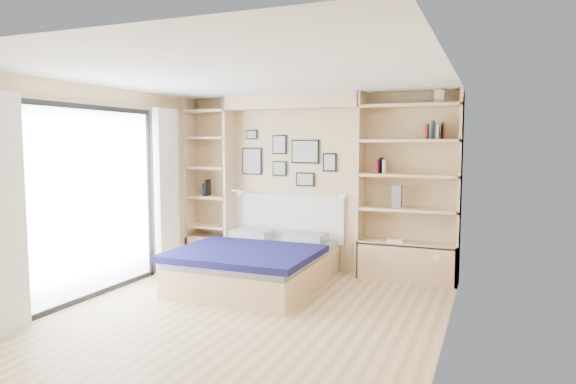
% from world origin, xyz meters
% --- Properties ---
extents(ground, '(4.50, 4.50, 0.00)m').
position_xyz_m(ground, '(0.00, 0.00, 0.00)').
color(ground, '#D7B485').
rests_on(ground, ground).
extents(room_shell, '(4.50, 4.50, 4.50)m').
position_xyz_m(room_shell, '(-0.39, 1.52, 1.08)').
color(room_shell, tan).
rests_on(room_shell, ground).
extents(bed, '(1.72, 2.14, 1.07)m').
position_xyz_m(bed, '(-0.42, 1.17, 0.28)').
color(bed, '#D9BA8B').
rests_on(bed, ground).
extents(photo_gallery, '(1.48, 0.02, 0.82)m').
position_xyz_m(photo_gallery, '(-0.45, 2.22, 1.60)').
color(photo_gallery, black).
rests_on(photo_gallery, ground).
extents(reading_lamps, '(1.92, 0.12, 0.15)m').
position_xyz_m(reading_lamps, '(-0.30, 2.00, 1.10)').
color(reading_lamps, silver).
rests_on(reading_lamps, ground).
extents(shelf_decor, '(3.54, 0.23, 2.03)m').
position_xyz_m(shelf_decor, '(1.18, 2.07, 1.72)').
color(shelf_decor, '#A71115').
rests_on(shelf_decor, ground).
extents(deck, '(3.20, 4.00, 0.05)m').
position_xyz_m(deck, '(-3.60, 0.00, 0.00)').
color(deck, brown).
rests_on(deck, ground).
extents(deck_chair, '(0.54, 0.79, 0.74)m').
position_xyz_m(deck_chair, '(-3.26, 0.38, 0.35)').
color(deck_chair, tan).
rests_on(deck_chair, ground).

